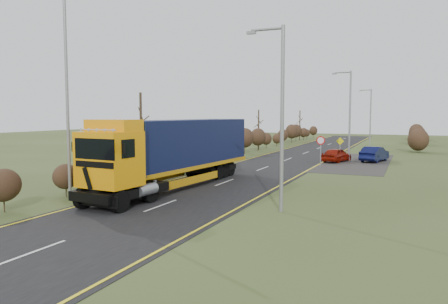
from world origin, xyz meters
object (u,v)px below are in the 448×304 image
Objects in this scene: streetlight_near at (280,111)px; lorry at (175,149)px; car_red_hatchback at (337,155)px; speed_sign at (321,145)px; car_blue_sedan at (374,154)px.

lorry is at bearing 153.73° from streetlight_near.
car_red_hatchback is 5.00m from speed_sign.
streetlight_near is 18.01m from speed_sign.
car_blue_sedan is 0.51× the size of streetlight_near.
car_red_hatchback is 0.46× the size of streetlight_near.
lorry is 5.81× the size of speed_sign.
car_blue_sedan is at bearing 59.38° from speed_sign.
speed_sign reaches higher than car_red_hatchback.
streetlight_near reaches higher than car_red_hatchback.
car_blue_sedan is at bearing -135.33° from car_red_hatchback.
car_blue_sedan is (3.27, 1.73, 0.05)m from car_red_hatchback.
speed_sign is (6.21, 13.93, -0.52)m from lorry.
car_blue_sedan is at bearing 84.43° from streetlight_near.
streetlight_near is (7.70, -3.80, 2.25)m from lorry.
lorry reaches higher than car_red_hatchback.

